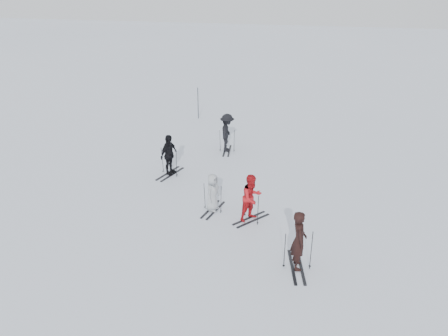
% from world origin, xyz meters
% --- Properties ---
extents(ground, '(120.00, 120.00, 0.00)m').
position_xyz_m(ground, '(0.00, 0.00, 0.00)').
color(ground, silver).
rests_on(ground, ground).
extents(skier_near_dark, '(0.60, 0.80, 1.97)m').
position_xyz_m(skier_near_dark, '(3.36, -3.69, 0.99)').
color(skier_near_dark, black).
rests_on(skier_near_dark, ground).
extents(skier_red, '(1.09, 1.12, 1.81)m').
position_xyz_m(skier_red, '(1.51, -1.18, 0.91)').
color(skier_red, '#B41419').
rests_on(skier_red, ground).
extents(skier_grey, '(0.63, 0.82, 1.50)m').
position_xyz_m(skier_grey, '(-0.05, -0.79, 0.75)').
color(skier_grey, '#9CA1A5').
rests_on(skier_grey, ground).
extents(skier_uphill_left, '(0.77, 1.18, 1.86)m').
position_xyz_m(skier_uphill_left, '(-2.73, 1.95, 0.93)').
color(skier_uphill_left, black).
rests_on(skier_uphill_left, ground).
extents(skier_uphill_far, '(0.86, 1.33, 1.94)m').
position_xyz_m(skier_uphill_far, '(-0.76, 5.21, 0.97)').
color(skier_uphill_far, black).
rests_on(skier_uphill_far, ground).
extents(skis_near_dark, '(1.98, 1.30, 1.33)m').
position_xyz_m(skis_near_dark, '(3.36, -3.69, 0.67)').
color(skis_near_dark, black).
rests_on(skis_near_dark, ground).
extents(skis_red, '(1.80, 1.70, 1.19)m').
position_xyz_m(skis_red, '(1.51, -1.18, 0.59)').
color(skis_red, black).
rests_on(skis_red, ground).
extents(skis_grey, '(1.73, 1.18, 1.15)m').
position_xyz_m(skis_grey, '(-0.05, -0.79, 0.58)').
color(skis_grey, black).
rests_on(skis_grey, ground).
extents(skis_uphill_left, '(1.97, 1.44, 1.29)m').
position_xyz_m(skis_uphill_left, '(-2.73, 1.95, 0.64)').
color(skis_uphill_left, black).
rests_on(skis_uphill_left, ground).
extents(skis_uphill_far, '(1.70, 1.03, 1.18)m').
position_xyz_m(skis_uphill_far, '(-0.76, 5.21, 0.59)').
color(skis_uphill_far, black).
rests_on(skis_uphill_far, ground).
extents(piste_marker, '(0.04, 0.04, 1.93)m').
position_xyz_m(piste_marker, '(-3.62, 10.08, 0.97)').
color(piste_marker, black).
rests_on(piste_marker, ground).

